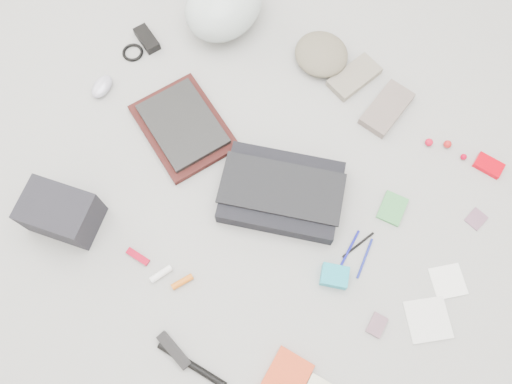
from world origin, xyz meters
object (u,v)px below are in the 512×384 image
Objects in this scene: camera_bag at (61,213)px; accordion_wallet at (334,276)px; bike_helmet at (224,5)px; messenger_bag at (281,192)px; laptop at (183,124)px; book_red at (284,382)px.

camera_bag reaches higher than accordion_wallet.
bike_helmet reaches higher than camera_bag.
messenger_bag is 1.76× the size of camera_bag.
book_red is at bearing -10.46° from laptop.
accordion_wallet reaches higher than book_red.
laptop is at bearing -70.92° from bike_helmet.
accordion_wallet is at bearing -33.93° from bike_helmet.
camera_bag is 2.59× the size of accordion_wallet.
camera_bag is (0.06, -0.99, -0.03)m from bike_helmet.
camera_bag reaches higher than laptop.
laptop is at bearing 145.18° from accordion_wallet.
camera_bag is at bearing -161.26° from messenger_bag.
laptop is at bearing 155.39° from messenger_bag.
camera_bag is (-0.10, -0.51, 0.04)m from laptop.
accordion_wallet is at bearing 92.25° from book_red.
camera_bag is 0.91m from book_red.
bike_helmet reaches higher than messenger_bag.
camera_bag is 1.26× the size of book_red.
laptop is 1.35× the size of camera_bag.
book_red is at bearing -45.43° from bike_helmet.
accordion_wallet is (0.75, -0.14, -0.01)m from laptop.
accordion_wallet is (0.86, 0.37, -0.05)m from camera_bag.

